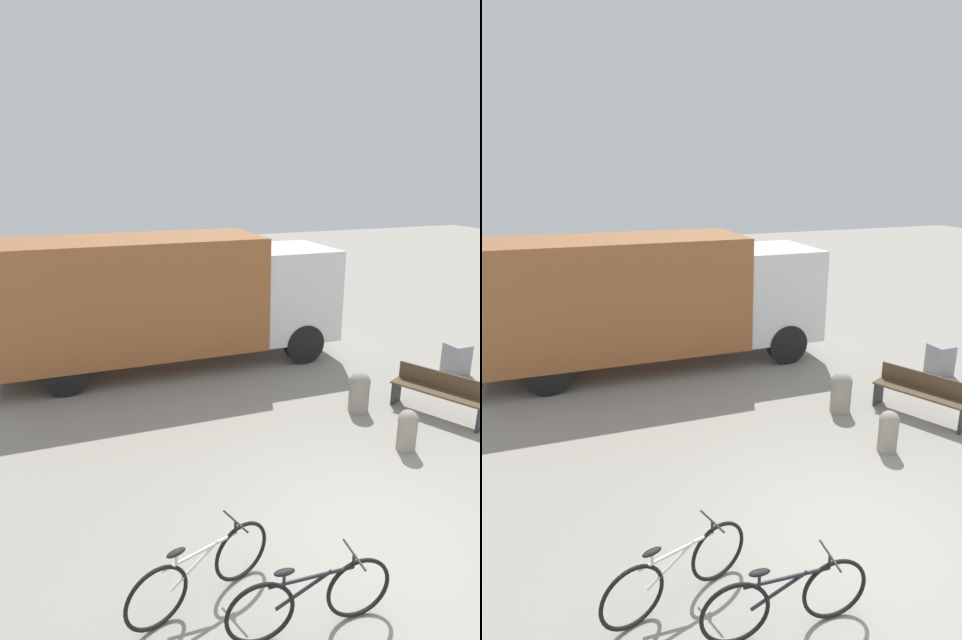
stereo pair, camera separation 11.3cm
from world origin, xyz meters
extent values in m
plane|color=gray|center=(0.00, 0.00, 0.00)|extent=(60.00, 60.00, 0.00)
cube|color=#99592D|center=(-1.76, 6.92, 1.78)|extent=(5.90, 2.48, 2.59)
cube|color=silver|center=(2.12, 6.80, 1.59)|extent=(2.00, 2.27, 2.20)
cylinder|color=black|center=(2.15, 7.79, 0.48)|extent=(0.98, 0.31, 0.97)
cylinder|color=black|center=(2.09, 5.81, 0.48)|extent=(0.98, 0.31, 0.97)
cylinder|color=black|center=(-3.33, 7.96, 0.48)|extent=(0.98, 0.31, 0.97)
cylinder|color=black|center=(-3.39, 5.98, 0.48)|extent=(0.98, 0.31, 0.97)
cube|color=brown|center=(3.11, 2.42, 0.49)|extent=(1.09, 1.74, 0.03)
cube|color=brown|center=(3.27, 2.49, 0.66)|extent=(0.76, 1.59, 0.36)
cube|color=#2D2D33|center=(2.76, 3.16, 0.24)|extent=(0.33, 0.19, 0.47)
torus|color=black|center=(-2.84, -0.21, 0.36)|extent=(0.71, 0.24, 0.72)
torus|color=black|center=(-1.81, 0.08, 0.36)|extent=(0.71, 0.24, 0.72)
cylinder|color=silver|center=(-2.33, -0.06, 0.65)|extent=(0.89, 0.28, 0.04)
cylinder|color=silver|center=(-2.41, -0.08, 0.52)|extent=(0.59, 0.20, 0.34)
cylinder|color=silver|center=(-2.61, -0.14, 0.71)|extent=(0.03, 0.03, 0.12)
ellipsoid|color=black|center=(-2.61, -0.14, 0.79)|extent=(0.24, 0.15, 0.05)
cylinder|color=black|center=(-1.89, 0.06, 0.73)|extent=(0.03, 0.03, 0.15)
cylinder|color=black|center=(-1.89, 0.06, 0.80)|extent=(0.14, 0.43, 0.02)
torus|color=black|center=(-1.95, -0.75, 0.36)|extent=(0.73, 0.10, 0.72)
torus|color=black|center=(-0.88, -0.84, 0.36)|extent=(0.73, 0.10, 0.72)
cylinder|color=black|center=(-1.41, -0.80, 0.65)|extent=(0.91, 0.11, 0.04)
cylinder|color=black|center=(-1.49, -0.79, 0.52)|extent=(0.61, 0.09, 0.34)
cylinder|color=black|center=(-1.71, -0.77, 0.71)|extent=(0.03, 0.03, 0.12)
ellipsoid|color=black|center=(-1.71, -0.77, 0.79)|extent=(0.23, 0.11, 0.05)
cylinder|color=black|center=(-0.96, -0.84, 0.73)|extent=(0.03, 0.03, 0.15)
cylinder|color=black|center=(-0.96, -0.84, 0.80)|extent=(0.06, 0.44, 0.02)
cylinder|color=gray|center=(1.77, 1.63, 0.28)|extent=(0.32, 0.32, 0.56)
sphere|color=gray|center=(1.77, 1.63, 0.56)|extent=(0.33, 0.33, 0.33)
cylinder|color=gray|center=(1.85, 3.12, 0.30)|extent=(0.39, 0.39, 0.61)
sphere|color=gray|center=(1.85, 3.12, 0.61)|extent=(0.41, 0.41, 0.41)
cube|color=gray|center=(5.04, 3.92, 0.35)|extent=(0.46, 0.48, 0.70)
camera|label=1|loc=(-3.53, -4.24, 4.48)|focal=28.00mm
camera|label=2|loc=(-3.43, -4.28, 4.48)|focal=28.00mm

